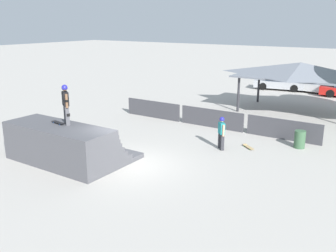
{
  "coord_description": "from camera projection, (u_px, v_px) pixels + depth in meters",
  "views": [
    {
      "loc": [
        9.65,
        -11.46,
        5.9
      ],
      "look_at": [
        -0.16,
        3.33,
        0.92
      ],
      "focal_mm": 40.0,
      "sensor_mm": 36.0,
      "label": 1
    }
  ],
  "objects": [
    {
      "name": "ground_plane",
      "position": [
        128.0,
        165.0,
        15.92
      ],
      "size": [
        160.0,
        160.0,
        0.0
      ],
      "primitive_type": "plane",
      "color": "#ADA8A0"
    },
    {
      "name": "quarter_pipe_ramp",
      "position": [
        65.0,
        145.0,
        16.15
      ],
      "size": [
        5.09,
        3.49,
        1.68
      ],
      "color": "#4C4C51",
      "rests_on": "ground"
    },
    {
      "name": "skater_on_deck",
      "position": [
        66.0,
        102.0,
        15.63
      ],
      "size": [
        0.69,
        0.52,
        1.7
      ],
      "rotation": [
        0.0,
        0.0,
        -0.56
      ],
      "color": "#4C4C51",
      "rests_on": "quarter_pipe_ramp"
    },
    {
      "name": "skateboard_on_deck",
      "position": [
        58.0,
        123.0,
        15.94
      ],
      "size": [
        0.81,
        0.34,
        0.09
      ],
      "rotation": [
        0.0,
        0.0,
        -0.18
      ],
      "color": "blue",
      "rests_on": "quarter_pipe_ramp"
    },
    {
      "name": "bystander_walking",
      "position": [
        221.0,
        130.0,
        17.66
      ],
      "size": [
        0.51,
        0.51,
        1.59
      ],
      "rotation": [
        0.0,
        0.0,
        2.36
      ],
      "color": "#2D2D33",
      "rests_on": "ground"
    },
    {
      "name": "skateboard_on_ground",
      "position": [
        248.0,
        147.0,
        18.08
      ],
      "size": [
        0.76,
        0.66,
        0.09
      ],
      "rotation": [
        0.0,
        0.0,
        2.47
      ],
      "color": "green",
      "rests_on": "ground"
    },
    {
      "name": "barrier_fence",
      "position": [
        212.0,
        118.0,
        21.48
      ],
      "size": [
        12.18,
        0.12,
        1.05
      ],
      "color": "#3D3D42",
      "rests_on": "ground"
    },
    {
      "name": "pavilion_shelter",
      "position": [
        300.0,
        70.0,
        24.31
      ],
      "size": [
        8.05,
        4.45,
        3.34
      ],
      "color": "#2D2D33",
      "rests_on": "ground"
    },
    {
      "name": "trash_bin",
      "position": [
        300.0,
        139.0,
        17.98
      ],
      "size": [
        0.52,
        0.52,
        0.85
      ],
      "primitive_type": "cylinder",
      "color": "#385B3D",
      "rests_on": "ground"
    },
    {
      "name": "parked_car_silver",
      "position": [
        280.0,
        83.0,
        33.39
      ],
      "size": [
        4.57,
        2.38,
        1.27
      ],
      "rotation": [
        0.0,
        0.0,
        0.15
      ],
      "color": "#A8AAAF",
      "rests_on": "ground"
    },
    {
      "name": "parked_car_white",
      "position": [
        314.0,
        85.0,
        32.06
      ],
      "size": [
        4.52,
        2.33,
        1.27
      ],
      "rotation": [
        0.0,
        0.0,
        -0.14
      ],
      "color": "silver",
      "rests_on": "ground"
    }
  ]
}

